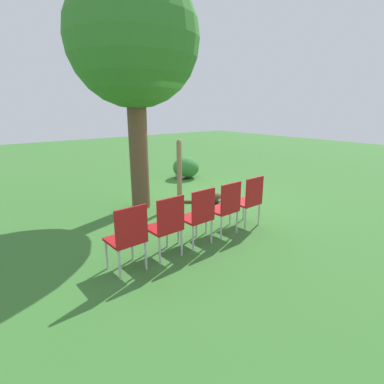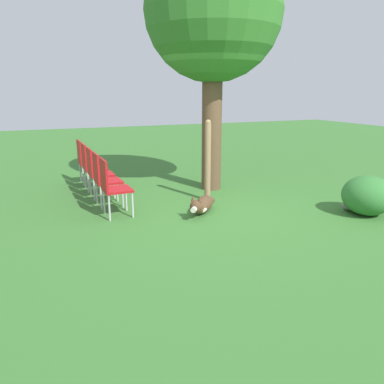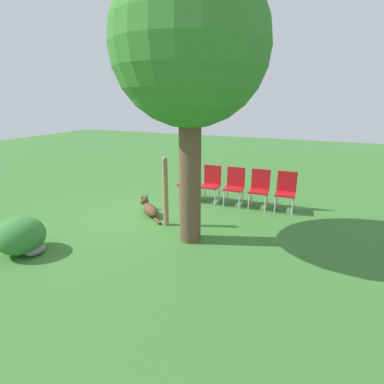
% 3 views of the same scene
% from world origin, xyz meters
% --- Properties ---
extents(ground_plane, '(30.00, 30.00, 0.00)m').
position_xyz_m(ground_plane, '(0.00, 0.00, 0.00)').
color(ground_plane, '#38702D').
extents(oak_tree, '(2.50, 2.50, 4.54)m').
position_xyz_m(oak_tree, '(0.41, 1.14, 3.24)').
color(oak_tree, brown).
rests_on(oak_tree, ground_plane).
extents(dog, '(0.83, 0.94, 0.37)m').
position_xyz_m(dog, '(-0.40, -0.22, 0.14)').
color(dog, '#513823').
rests_on(dog, ground_plane).
extents(fence_post, '(0.11, 0.11, 1.43)m').
position_xyz_m(fence_post, '(-0.01, 0.42, 0.72)').
color(fence_post, '#937551').
rests_on(fence_post, ground_plane).
extents(red_chair_0, '(0.43, 0.45, 0.92)m').
position_xyz_m(red_chair_0, '(-1.75, 0.17, 0.52)').
color(red_chair_0, '#B21419').
rests_on(red_chair_0, ground_plane).
extents(red_chair_1, '(0.43, 0.45, 0.92)m').
position_xyz_m(red_chair_1, '(-1.78, 0.77, 0.52)').
color(red_chair_1, '#B21419').
rests_on(red_chair_1, ground_plane).
extents(red_chair_2, '(0.43, 0.45, 0.92)m').
position_xyz_m(red_chair_2, '(-1.80, 1.37, 0.52)').
color(red_chair_2, '#B21419').
rests_on(red_chair_2, ground_plane).
extents(red_chair_3, '(0.43, 0.45, 0.92)m').
position_xyz_m(red_chair_3, '(-1.82, 1.97, 0.52)').
color(red_chair_3, '#B21419').
rests_on(red_chair_3, ground_plane).
extents(red_chair_4, '(0.43, 0.45, 0.92)m').
position_xyz_m(red_chair_4, '(-1.84, 2.57, 0.52)').
color(red_chair_4, '#B21419').
rests_on(red_chair_4, ground_plane).
extents(garden_rock, '(0.37, 0.28, 0.18)m').
position_xyz_m(garden_rock, '(1.95, -1.05, 0.09)').
color(garden_rock, slate).
rests_on(garden_rock, ground_plane).
extents(low_shrub, '(0.78, 0.78, 0.63)m').
position_xyz_m(low_shrub, '(1.98, -1.29, 0.31)').
color(low_shrub, '#337533').
rests_on(low_shrub, ground_plane).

